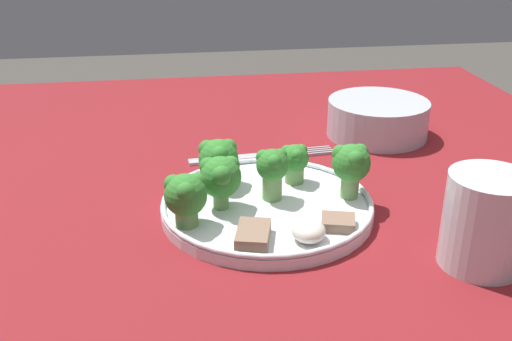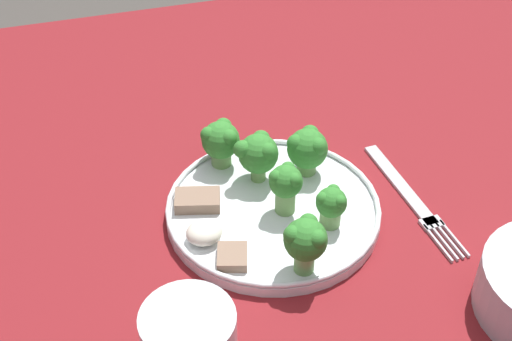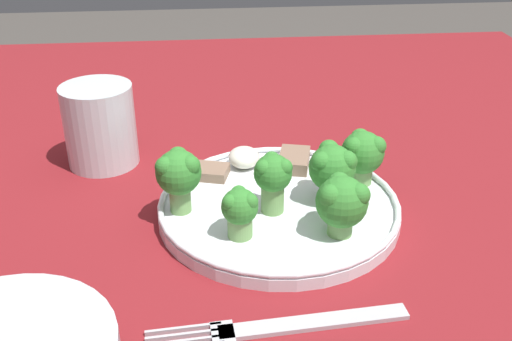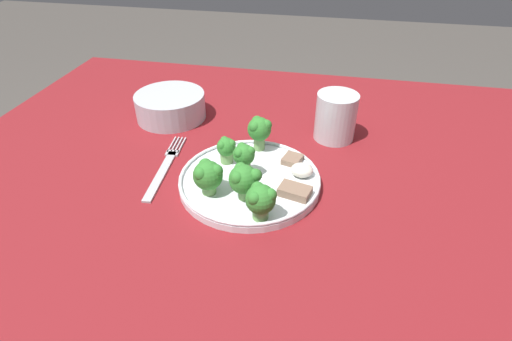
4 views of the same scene
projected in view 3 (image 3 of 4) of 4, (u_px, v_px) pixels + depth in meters
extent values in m
cube|color=maroon|center=(283.00, 216.00, 0.62)|extent=(1.21, 1.04, 0.03)
cylinder|color=brown|center=(454.00, 213.00, 1.31)|extent=(0.06, 0.06, 0.71)
cylinder|color=brown|center=(23.00, 236.00, 1.23)|extent=(0.06, 0.06, 0.71)
cylinder|color=white|center=(279.00, 209.00, 0.59)|extent=(0.24, 0.24, 0.01)
torus|color=white|center=(279.00, 202.00, 0.58)|extent=(0.24, 0.24, 0.01)
cube|color=#B2B2B7|center=(319.00, 322.00, 0.45)|extent=(0.03, 0.15, 0.00)
cube|color=#B2B2B7|center=(223.00, 334.00, 0.44)|extent=(0.03, 0.02, 0.00)
cube|color=#B2B2B7|center=(183.00, 329.00, 0.45)|extent=(0.01, 0.06, 0.00)
cube|color=#B2B2B7|center=(184.00, 335.00, 0.44)|extent=(0.01, 0.06, 0.00)
cylinder|color=silver|center=(100.00, 125.00, 0.67)|extent=(0.08, 0.08, 0.09)
cylinder|color=silver|center=(102.00, 140.00, 0.68)|extent=(0.07, 0.07, 0.05)
cylinder|color=#709E56|center=(240.00, 227.00, 0.53)|extent=(0.02, 0.02, 0.02)
sphere|color=#337F2D|center=(240.00, 206.00, 0.52)|extent=(0.03, 0.03, 0.03)
sphere|color=#337F2D|center=(239.00, 193.00, 0.53)|extent=(0.01, 0.01, 0.01)
sphere|color=#337F2D|center=(230.00, 203.00, 0.51)|extent=(0.01, 0.01, 0.01)
sphere|color=#337F2D|center=(250.00, 202.00, 0.52)|extent=(0.01, 0.01, 0.01)
cylinder|color=#709E56|center=(272.00, 198.00, 0.57)|extent=(0.02, 0.02, 0.03)
sphere|color=#337F2D|center=(273.00, 173.00, 0.56)|extent=(0.04, 0.04, 0.04)
sphere|color=#337F2D|center=(272.00, 160.00, 0.56)|extent=(0.02, 0.02, 0.02)
sphere|color=#337F2D|center=(264.00, 168.00, 0.55)|extent=(0.02, 0.02, 0.02)
sphere|color=#337F2D|center=(284.00, 167.00, 0.55)|extent=(0.02, 0.02, 0.02)
cylinder|color=#709E56|center=(340.00, 226.00, 0.54)|extent=(0.02, 0.02, 0.02)
sphere|color=#337F2D|center=(342.00, 202.00, 0.53)|extent=(0.05, 0.05, 0.05)
sphere|color=#337F2D|center=(339.00, 184.00, 0.53)|extent=(0.02, 0.02, 0.02)
sphere|color=#337F2D|center=(331.00, 196.00, 0.51)|extent=(0.02, 0.02, 0.02)
sphere|color=#337F2D|center=(358.00, 195.00, 0.52)|extent=(0.02, 0.02, 0.02)
cylinder|color=#709E56|center=(330.00, 192.00, 0.59)|extent=(0.02, 0.02, 0.02)
sphere|color=#337F2D|center=(332.00, 168.00, 0.57)|extent=(0.05, 0.05, 0.05)
sphere|color=#337F2D|center=(330.00, 152.00, 0.58)|extent=(0.02, 0.02, 0.02)
sphere|color=#337F2D|center=(322.00, 162.00, 0.56)|extent=(0.02, 0.02, 0.02)
sphere|color=#337F2D|center=(347.00, 161.00, 0.56)|extent=(0.02, 0.02, 0.02)
cylinder|color=#709E56|center=(180.00, 199.00, 0.57)|extent=(0.02, 0.02, 0.03)
sphere|color=#337F2D|center=(178.00, 172.00, 0.56)|extent=(0.04, 0.04, 0.04)
sphere|color=#337F2D|center=(178.00, 157.00, 0.56)|extent=(0.02, 0.02, 0.02)
sphere|color=#337F2D|center=(165.00, 167.00, 0.54)|extent=(0.02, 0.02, 0.02)
sphere|color=#337F2D|center=(190.00, 166.00, 0.55)|extent=(0.02, 0.02, 0.02)
cylinder|color=#709E56|center=(361.00, 174.00, 0.62)|extent=(0.02, 0.02, 0.02)
sphere|color=#337F2D|center=(363.00, 153.00, 0.61)|extent=(0.04, 0.04, 0.04)
sphere|color=#337F2D|center=(360.00, 138.00, 0.61)|extent=(0.02, 0.02, 0.02)
sphere|color=#337F2D|center=(354.00, 147.00, 0.60)|extent=(0.02, 0.02, 0.02)
sphere|color=#337F2D|center=(376.00, 146.00, 0.60)|extent=(0.02, 0.02, 0.02)
cube|color=#846651|center=(211.00, 172.00, 0.63)|extent=(0.04, 0.04, 0.01)
cube|color=#846651|center=(294.00, 160.00, 0.65)|extent=(0.06, 0.04, 0.01)
ellipsoid|color=silver|center=(244.00, 157.00, 0.65)|extent=(0.04, 0.03, 0.02)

